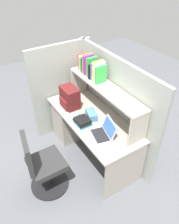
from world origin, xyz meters
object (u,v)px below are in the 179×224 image
object	(u,v)px
tissue_box	(91,115)
paper_cup	(68,93)
laptop	(104,132)
computer_mouse	(76,115)
office_chair	(43,168)
backpack	(70,98)

from	to	relation	value
tissue_box	paper_cup	bearing A→B (deg)	-162.79
laptop	computer_mouse	xyz separation A→B (m)	(-0.54, -0.10, -0.03)
laptop	paper_cup	bearing A→B (deg)	177.76
computer_mouse	tissue_box	world-z (taller)	tissue_box
computer_mouse	paper_cup	size ratio (longest dim) A/B	1.04
tissue_box	office_chair	xyz separation A→B (m)	(0.19, -0.87, -0.39)
paper_cup	computer_mouse	bearing A→B (deg)	-14.68
office_chair	tissue_box	bearing A→B (deg)	-67.65
backpack	office_chair	distance (m)	1.07
office_chair	laptop	bearing A→B (deg)	-94.53
laptop	tissue_box	distance (m)	0.40
laptop	backpack	bearing A→B (deg)	-175.60
laptop	paper_cup	world-z (taller)	laptop
backpack	tissue_box	distance (m)	0.44
laptop	backpack	distance (m)	0.81
computer_mouse	tissue_box	distance (m)	0.22
computer_mouse	paper_cup	xyz separation A→B (m)	(-0.53, 0.14, 0.03)
computer_mouse	paper_cup	world-z (taller)	paper_cup
laptop	paper_cup	distance (m)	1.07
laptop	computer_mouse	bearing A→B (deg)	-169.93
paper_cup	office_chair	xyz separation A→B (m)	(0.86, -0.84, -0.39)
backpack	computer_mouse	bearing A→B (deg)	-7.56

